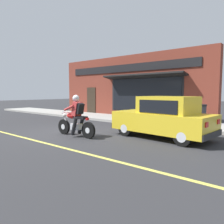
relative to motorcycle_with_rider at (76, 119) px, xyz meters
name	(u,v)px	position (x,y,z in m)	size (l,w,h in m)	color
ground_plane	(70,133)	(0.35, 0.83, -0.68)	(80.00, 80.00, 0.00)	#2B2B2D
sidewalk_curb	(97,116)	(5.20, 3.83, -0.61)	(2.60, 22.00, 0.14)	#9E9B93
storefront_building	(128,87)	(6.73, 2.31, 1.43)	(1.25, 11.85, 4.20)	maroon
motorcycle_with_rider	(76,119)	(0.00, 0.00, 0.00)	(0.56, 2.02, 1.62)	black
car_hatchback	(163,118)	(1.90, -2.77, 0.09)	(1.95, 3.90, 1.57)	black
trash_bin	(201,114)	(5.60, -2.97, -0.04)	(0.56, 0.56, 0.98)	#2D2D33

